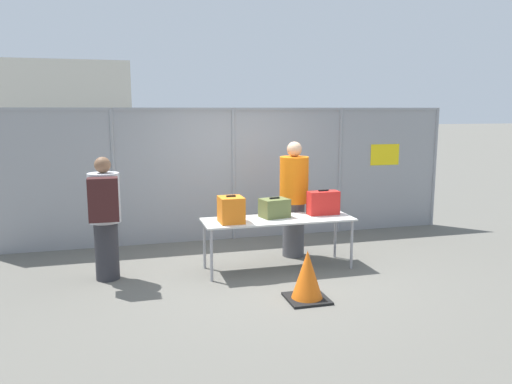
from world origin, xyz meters
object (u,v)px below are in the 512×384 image
object	(u,v)px
suitcase_olive	(274,208)
utility_trailer	(307,199)
traveler_hooded	(105,214)
inspection_table	(278,222)
suitcase_red	(323,203)
suitcase_orange	(231,210)
security_worker_near	(294,198)
traffic_cone	(307,277)

from	to	relation	value
suitcase_olive	utility_trailer	bearing A→B (deg)	61.48
suitcase_olive	traveler_hooded	xyz separation A→B (m)	(-2.37, 0.02, 0.04)
inspection_table	traveler_hooded	size ratio (longest dim) A/B	1.30
suitcase_red	utility_trailer	xyz separation A→B (m)	(1.02, 3.28, -0.56)
inspection_table	traveler_hooded	xyz separation A→B (m)	(-2.40, 0.12, 0.23)
suitcase_orange	security_worker_near	size ratio (longest dim) A/B	0.21
inspection_table	traffic_cone	world-z (taller)	inspection_table
traffic_cone	suitcase_olive	bearing A→B (deg)	89.93
traveler_hooded	inspection_table	bearing A→B (deg)	-12.05
utility_trailer	inspection_table	bearing A→B (deg)	-117.44
traveler_hooded	utility_trailer	size ratio (longest dim) A/B	0.47
suitcase_orange	utility_trailer	xyz separation A→B (m)	(2.46, 3.44, -0.56)
suitcase_orange	security_worker_near	xyz separation A→B (m)	(1.15, 0.63, 0.01)
suitcase_olive	security_worker_near	xyz separation A→B (m)	(0.46, 0.46, 0.05)
traveler_hooded	security_worker_near	xyz separation A→B (m)	(2.83, 0.44, 0.01)
suitcase_orange	traffic_cone	world-z (taller)	suitcase_orange
inspection_table	traffic_cone	size ratio (longest dim) A/B	3.49
suitcase_orange	security_worker_near	bearing A→B (deg)	28.68
suitcase_red	traveler_hooded	distance (m)	3.14
security_worker_near	traveler_hooded	bearing A→B (deg)	5.85
traveler_hooded	traffic_cone	world-z (taller)	traveler_hooded
utility_trailer	traffic_cone	bearing A→B (deg)	-111.01
inspection_table	security_worker_near	bearing A→B (deg)	52.14
suitcase_orange	utility_trailer	world-z (taller)	suitcase_orange
suitcase_red	traveler_hooded	xyz separation A→B (m)	(-3.14, 0.03, 0.00)
suitcase_olive	security_worker_near	bearing A→B (deg)	44.71
suitcase_orange	traveler_hooded	size ratio (longest dim) A/B	0.23
suitcase_orange	suitcase_olive	world-z (taller)	suitcase_orange
suitcase_olive	traffic_cone	world-z (taller)	suitcase_olive
inspection_table	traveler_hooded	bearing A→B (deg)	177.06
security_worker_near	suitcase_orange	bearing A→B (deg)	25.75
traveler_hooded	traffic_cone	distance (m)	2.82
suitcase_red	traveler_hooded	size ratio (longest dim) A/B	0.28
traveler_hooded	traffic_cone	xyz separation A→B (m)	(2.37, -1.38, -0.64)
traffic_cone	suitcase_orange	bearing A→B (deg)	119.90
suitcase_orange	traffic_cone	size ratio (longest dim) A/B	0.62
suitcase_olive	utility_trailer	size ratio (longest dim) A/B	0.12
suitcase_olive	suitcase_red	size ratio (longest dim) A/B	0.94
suitcase_olive	security_worker_near	distance (m)	0.65
suitcase_orange	suitcase_olive	bearing A→B (deg)	14.00
suitcase_olive	inspection_table	bearing A→B (deg)	-76.62
inspection_table	utility_trailer	size ratio (longest dim) A/B	0.61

